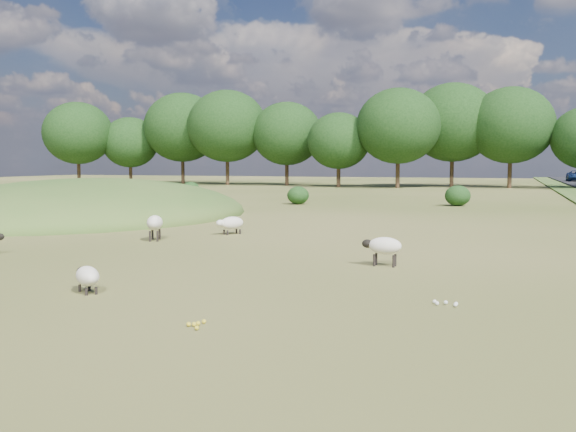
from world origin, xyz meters
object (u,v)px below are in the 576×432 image
object	(u,v)px
sheep_0	(384,246)
sheep_4	(87,276)
sheep_3	(231,223)
sheep_1	(155,223)

from	to	relation	value
sheep_0	sheep_4	bearing A→B (deg)	48.90
sheep_0	sheep_3	size ratio (longest dim) A/B	0.91
sheep_1	sheep_4	xyz separation A→B (m)	(3.45, -8.73, -0.27)
sheep_1	sheep_3	size ratio (longest dim) A/B	1.08
sheep_1	sheep_3	xyz separation A→B (m)	(1.84, 2.70, -0.20)
sheep_0	sheep_3	distance (m)	9.16
sheep_4	sheep_1	bearing A→B (deg)	-30.87
sheep_0	sheep_1	distance (m)	9.47
sheep_3	sheep_4	xyz separation A→B (m)	(1.61, -11.43, -0.07)
sheep_1	sheep_3	bearing A→B (deg)	-56.91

